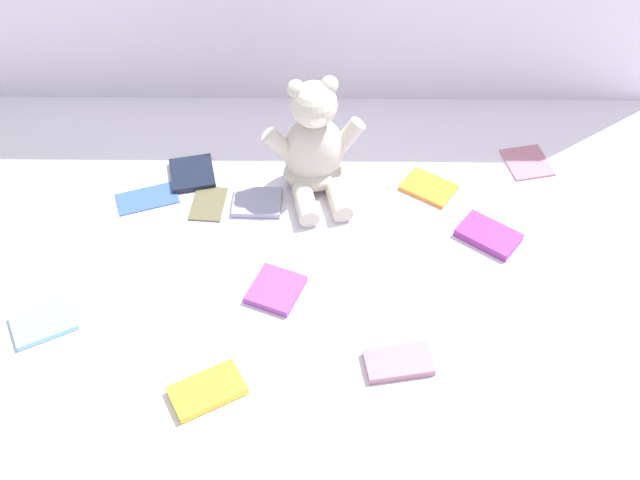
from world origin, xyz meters
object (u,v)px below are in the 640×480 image
book_case_3 (526,162)px  book_case_6 (398,362)px  book_case_5 (206,390)px  book_case_1 (191,174)px  book_case_2 (256,202)px  book_case_9 (275,289)px  book_case_0 (207,203)px  teddy_bear (314,149)px  book_case_7 (42,322)px  book_case_8 (488,235)px  book_case_10 (428,187)px  book_case_4 (146,198)px

book_case_3 → book_case_6: bearing=46.8°
book_case_5 → book_case_6: bearing=71.5°
book_case_1 → book_case_2: (0.15, -0.09, -0.00)m
book_case_1 → book_case_5: bearing=86.9°
book_case_5 → book_case_9: bearing=125.7°
book_case_0 → book_case_6: bearing=-42.0°
book_case_2 → book_case_6: (0.28, -0.41, 0.00)m
teddy_bear → book_case_3: (0.49, 0.07, -0.10)m
book_case_0 → book_case_2: book_case_2 is taller
book_case_6 → book_case_0: bearing=33.9°
book_case_7 → book_case_2: bearing=-77.1°
book_case_6 → teddy_bear: bearing=8.5°
book_case_1 → book_case_8: book_case_8 is taller
book_case_1 → book_case_7: book_case_1 is taller
book_case_1 → book_case_7: 0.48m
book_case_0 → book_case_3: size_ratio=0.97×
book_case_5 → book_case_6: 0.35m
book_case_8 → book_case_10: size_ratio=1.10×
teddy_bear → book_case_1: (-0.28, 0.02, -0.09)m
book_case_1 → book_case_10: size_ratio=0.94×
teddy_bear → book_case_7: 0.65m
book_case_10 → book_case_4: bearing=-53.0°
book_case_4 → book_case_7: 0.37m
book_case_8 → book_case_10: 0.19m
book_case_3 → book_case_8: 0.27m
book_case_9 → book_case_3: bearing=56.7°
book_case_4 → book_case_10: (0.62, 0.04, 0.00)m
book_case_3 → book_case_4: (-0.86, -0.13, -0.00)m
book_case_0 → book_case_3: (0.72, 0.14, 0.00)m
book_case_1 → book_case_5: (0.10, -0.56, 0.00)m
book_case_0 → book_case_10: 0.49m
book_case_0 → book_case_7: size_ratio=0.91×
book_case_2 → book_case_4: (-0.24, 0.01, -0.00)m
book_case_4 → book_case_1: bearing=110.5°
teddy_bear → book_case_0: (-0.23, -0.07, -0.10)m
book_case_5 → teddy_bear: bearing=132.7°
book_case_7 → book_case_8: bearing=-102.6°
teddy_bear → book_case_7: bearing=-154.0°
book_case_0 → book_case_2: size_ratio=0.99×
book_case_2 → book_case_10: bearing=-81.0°
book_case_8 → book_case_9: bearing=-34.2°
book_case_6 → book_case_8: size_ratio=0.98×
teddy_bear → book_case_5: bearing=-120.4°
book_case_7 → book_case_9: 0.44m
book_case_0 → book_case_10: size_ratio=0.92×
book_case_9 → book_case_4: bearing=161.1°
book_case_10 → book_case_7: bearing=-30.1°
book_case_0 → book_case_2: 0.11m
book_case_6 → book_case_7: size_ratio=1.06×
book_case_3 → book_case_10: size_ratio=0.95×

